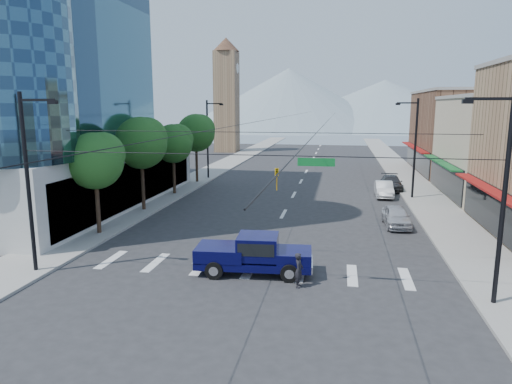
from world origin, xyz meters
TOP-DOWN VIEW (x-y plane):
  - ground at (0.00, 0.00)m, footprint 160.00×160.00m
  - sidewalk_left at (-12.00, 40.00)m, footprint 4.00×120.00m
  - sidewalk_right at (12.00, 40.00)m, footprint 4.00×120.00m
  - shop_far at (20.00, 40.00)m, footprint 12.00×18.00m
  - clock_tower at (-16.50, 62.00)m, footprint 4.80×4.80m
  - mountain_left at (-15.00, 150.00)m, footprint 80.00×80.00m
  - mountain_right at (20.00, 160.00)m, footprint 90.00×90.00m
  - tree_near at (-11.07, 6.10)m, footprint 3.65×3.64m
  - tree_midnear at (-11.07, 13.10)m, footprint 4.09×4.09m
  - tree_midfar at (-11.07, 20.10)m, footprint 3.65×3.64m
  - tree_far at (-11.07, 27.10)m, footprint 4.09×4.09m
  - signal_rig at (0.19, -1.00)m, footprint 21.80×0.20m
  - lamp_pole_nw at (-10.67, 30.00)m, footprint 2.00×0.25m
  - lamp_pole_ne at (10.67, 22.00)m, footprint 2.00×0.25m
  - pickup_truck at (0.08, 0.91)m, footprint 6.02×2.63m
  - pedestrian at (2.50, -0.47)m, footprint 0.44×0.63m
  - parked_car_near at (8.25, 11.74)m, footprint 1.92×4.30m
  - parked_car_mid at (8.34, 22.54)m, footprint 1.53×4.37m
  - parked_car_far at (9.40, 26.41)m, footprint 2.03×4.92m

SIDE VIEW (x-z plane):
  - ground at x=0.00m, z-range 0.00..0.00m
  - sidewalk_left at x=-12.00m, z-range 0.00..0.15m
  - sidewalk_right at x=12.00m, z-range 0.00..0.15m
  - parked_car_far at x=9.40m, z-range 0.00..1.42m
  - parked_car_near at x=8.25m, z-range 0.00..1.44m
  - parked_car_mid at x=8.34m, z-range 0.00..1.44m
  - pedestrian at x=2.50m, z-range 0.00..1.65m
  - pickup_truck at x=0.08m, z-range 0.04..2.03m
  - signal_rig at x=0.19m, z-range 0.14..9.14m
  - lamp_pole_nw at x=-10.67m, z-range 0.44..9.44m
  - lamp_pole_ne at x=10.67m, z-range 0.44..9.44m
  - tree_near at x=-11.07m, z-range 1.64..8.34m
  - tree_midfar at x=-11.07m, z-range 1.64..8.34m
  - shop_far at x=20.00m, z-range 0.00..10.00m
  - tree_midnear at x=-11.07m, z-range 1.83..9.35m
  - tree_far at x=-11.07m, z-range 1.83..9.35m
  - mountain_right at x=20.00m, z-range 0.00..18.00m
  - clock_tower at x=-16.50m, z-range 0.44..20.84m
  - mountain_left at x=-15.00m, z-range 0.00..22.00m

